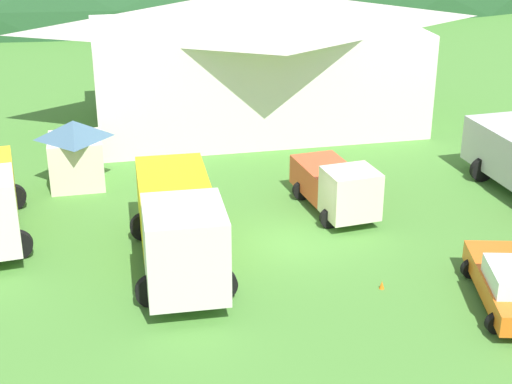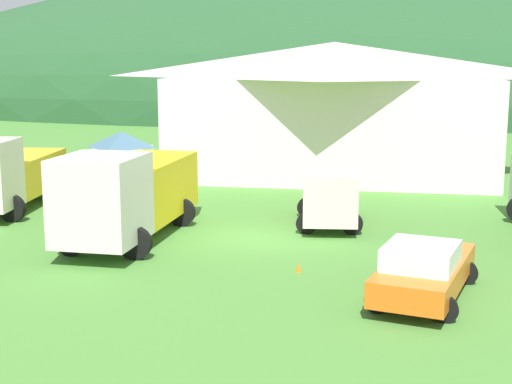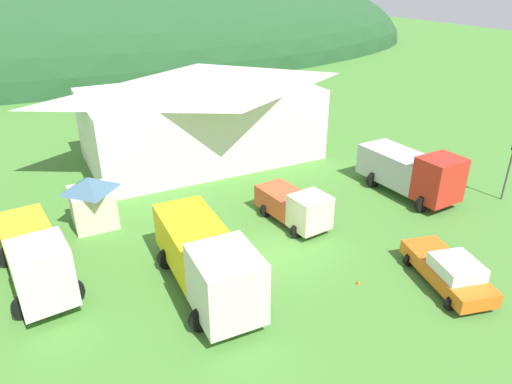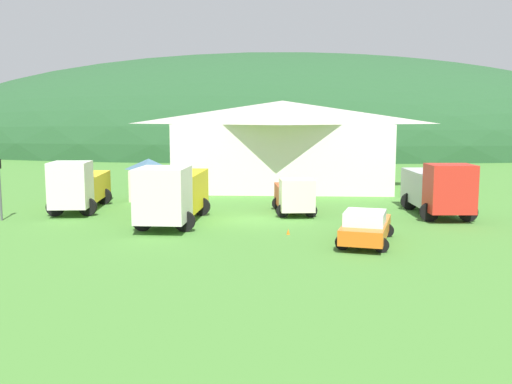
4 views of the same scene
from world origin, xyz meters
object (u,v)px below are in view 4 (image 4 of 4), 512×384
(flatbed_truck_yellow, at_px, (173,192))
(crane_truck_red, at_px, (438,188))
(depot_building, at_px, (282,143))
(service_pickup_orange, at_px, (366,227))
(heavy_rig_striped, at_px, (79,186))
(play_shed_cream, at_px, (149,179))
(light_truck_cream, at_px, (294,195))
(traffic_cone_near_pickup, at_px, (288,234))
(traffic_light_west, at_px, (0,182))
(traffic_cone_mid_row, at_px, (182,216))

(flatbed_truck_yellow, relative_size, crane_truck_red, 1.17)
(depot_building, bearing_deg, service_pickup_orange, -78.83)
(depot_building, xyz_separation_m, heavy_rig_striped, (-13.01, -12.25, -2.16))
(play_shed_cream, xyz_separation_m, heavy_rig_striped, (-3.37, -4.90, 0.07))
(light_truck_cream, distance_m, traffic_cone_near_pickup, 6.54)
(depot_building, xyz_separation_m, service_pickup_orange, (4.16, -21.08, -2.95))
(light_truck_cream, relative_size, traffic_light_west, 1.45)
(flatbed_truck_yellow, distance_m, light_truck_cream, 7.87)
(heavy_rig_striped, bearing_deg, traffic_light_west, -48.22)
(play_shed_cream, relative_size, crane_truck_red, 0.42)
(light_truck_cream, distance_m, service_pickup_orange, 9.00)
(flatbed_truck_yellow, distance_m, traffic_cone_near_pickup, 7.34)
(play_shed_cream, relative_size, traffic_cone_near_pickup, 5.24)
(traffic_cone_near_pickup, bearing_deg, service_pickup_orange, -27.70)
(flatbed_truck_yellow, bearing_deg, traffic_cone_mid_row, 179.96)
(depot_building, distance_m, traffic_cone_near_pickup, 19.51)
(crane_truck_red, xyz_separation_m, traffic_cone_mid_row, (-15.67, -1.06, -1.71))
(flatbed_truck_yellow, height_order, traffic_cone_near_pickup, flatbed_truck_yellow)
(heavy_rig_striped, height_order, crane_truck_red, crane_truck_red)
(depot_building, distance_m, service_pickup_orange, 21.69)
(traffic_light_west, bearing_deg, heavy_rig_striped, 47.84)
(traffic_light_west, xyz_separation_m, traffic_cone_mid_row, (10.35, 2.04, -2.25))
(traffic_cone_mid_row, bearing_deg, service_pickup_orange, -35.11)
(light_truck_cream, height_order, traffic_light_west, traffic_light_west)
(heavy_rig_striped, bearing_deg, traffic_cone_near_pickup, 56.85)
(play_shed_cream, bearing_deg, traffic_cone_mid_row, -61.20)
(play_shed_cream, bearing_deg, light_truck_cream, -27.11)
(flatbed_truck_yellow, bearing_deg, traffic_light_west, -90.49)
(service_pickup_orange, bearing_deg, crane_truck_red, 160.10)
(crane_truck_red, xyz_separation_m, traffic_light_west, (-26.02, -3.10, 0.53))
(light_truck_cream, bearing_deg, traffic_light_west, -85.69)
(play_shed_cream, relative_size, traffic_cone_mid_row, 5.81)
(depot_building, bearing_deg, crane_truck_red, -53.12)
(service_pickup_orange, distance_m, traffic_cone_near_pickup, 4.27)
(crane_truck_red, distance_m, traffic_light_west, 26.21)
(light_truck_cream, bearing_deg, play_shed_cream, -123.46)
(depot_building, distance_m, traffic_light_west, 22.91)
(traffic_light_west, bearing_deg, depot_building, 44.28)
(flatbed_truck_yellow, xyz_separation_m, crane_truck_red, (15.75, 3.50, -0.09))
(traffic_cone_mid_row, bearing_deg, heavy_rig_striped, 166.52)
(heavy_rig_striped, distance_m, traffic_light_west, 5.04)
(traffic_cone_near_pickup, height_order, traffic_cone_mid_row, traffic_cone_near_pickup)
(play_shed_cream, xyz_separation_m, traffic_cone_near_pickup, (10.09, -11.78, -1.56))
(traffic_light_west, distance_m, traffic_cone_near_pickup, 17.26)
(flatbed_truck_yellow, xyz_separation_m, traffic_cone_mid_row, (0.08, 2.44, -1.80))
(heavy_rig_striped, distance_m, traffic_cone_mid_row, 7.37)
(traffic_light_west, height_order, traffic_cone_near_pickup, traffic_light_west)
(heavy_rig_striped, distance_m, service_pickup_orange, 19.32)
(heavy_rig_striped, xyz_separation_m, traffic_cone_near_pickup, (13.46, -6.89, -1.63))
(service_pickup_orange, relative_size, traffic_cone_mid_row, 10.50)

